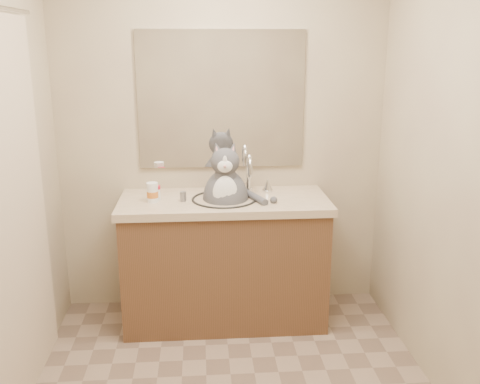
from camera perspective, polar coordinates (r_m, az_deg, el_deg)
The scene contains 8 objects.
room at distance 2.41m, azimuth -0.72°, elevation 0.87°, with size 2.22×2.52×2.42m.
vanity at distance 3.57m, azimuth -1.66°, elevation -6.98°, with size 1.34×0.59×1.12m.
mirror at distance 3.58m, azimuth -2.00°, elevation 9.78°, with size 1.10×0.02×0.90m, color white.
shower_curtain at distance 2.70m, azimuth -23.68°, elevation -2.56°, with size 0.02×1.30×1.93m.
cat at distance 3.41m, azimuth -1.52°, elevation -0.31°, with size 0.41×0.35×0.58m.
pill_bottle_redcap at distance 3.43m, azimuth -8.91°, elevation -0.07°, with size 0.05×0.05×0.09m.
pill_bottle_orange at distance 3.39m, azimuth -9.32°, elevation -0.08°, with size 0.07×0.07×0.12m.
grey_canister at distance 3.38m, azimuth -6.09°, elevation -0.48°, with size 0.05×0.05×0.06m.
Camera 1 is at (-0.15, -2.32, 1.81)m, focal length 40.00 mm.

